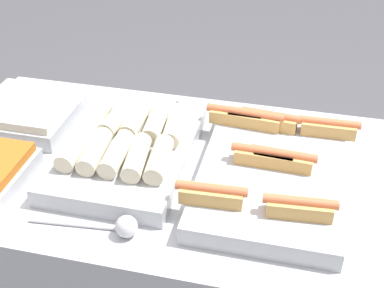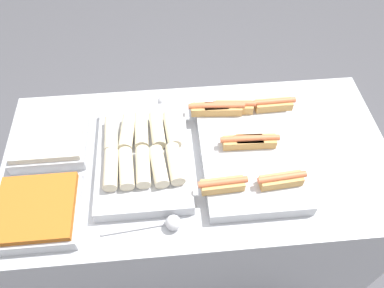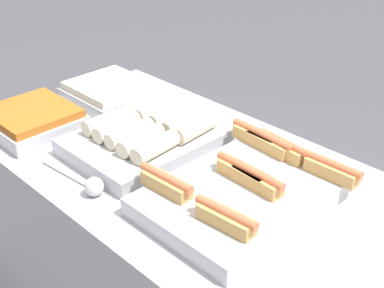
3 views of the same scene
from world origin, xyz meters
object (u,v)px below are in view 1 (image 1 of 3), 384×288
Objects in this scene: tray_wraps at (127,147)px; tray_side_back at (28,113)px; serving_spoon_near at (119,226)px; tray_hotdogs at (271,167)px; serving_spoon_far at (178,106)px.

tray_side_back is at bearing 162.77° from tray_wraps.
tray_side_back is at bearing 137.91° from serving_spoon_near.
tray_side_back is 1.03× the size of serving_spoon_near.
tray_hotdogs reaches higher than serving_spoon_far.
tray_wraps reaches higher than serving_spoon_near.
tray_hotdogs and tray_wraps have the same top height.
tray_hotdogs is at bearing -40.13° from serving_spoon_far.
tray_side_back is (-0.35, 0.11, -0.01)m from tray_wraps.
tray_side_back is 1.08× the size of serving_spoon_far.
tray_side_back is 0.45m from serving_spoon_far.
tray_wraps is 1.82× the size of serving_spoon_near.
tray_hotdogs is 2.12× the size of serving_spoon_near.
serving_spoon_near is 1.05× the size of serving_spoon_far.
tray_wraps reaches higher than serving_spoon_far.
serving_spoon_far is at bearing 75.51° from tray_wraps.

